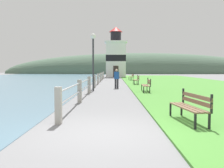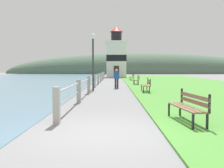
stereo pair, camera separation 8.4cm
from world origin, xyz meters
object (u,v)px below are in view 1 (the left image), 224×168
(lamp_post, at_px, (93,51))
(park_bench_near, at_px, (191,105))
(lighthouse, at_px, (116,56))
(person_strolling, at_px, (117,78))
(park_bench_far, at_px, (137,79))
(park_bench_by_lighthouse, at_px, (132,76))
(park_bench_midway, at_px, (147,84))

(lamp_post, bearing_deg, park_bench_near, -70.26)
(park_bench_near, bearing_deg, lighthouse, -93.79)
(park_bench_near, height_order, person_strolling, person_strolling)
(park_bench_far, relative_size, park_bench_by_lighthouse, 0.95)
(park_bench_by_lighthouse, relative_size, person_strolling, 1.21)
(park_bench_by_lighthouse, bearing_deg, person_strolling, 78.56)
(park_bench_far, distance_m, park_bench_by_lighthouse, 8.27)
(person_strolling, bearing_deg, park_bench_near, -158.74)
(park_bench_midway, distance_m, park_bench_far, 7.46)
(park_bench_far, relative_size, person_strolling, 1.14)
(park_bench_far, xyz_separation_m, lamp_post, (-3.60, -6.48, 2.20))
(park_bench_midway, distance_m, person_strolling, 3.81)
(lighthouse, xyz_separation_m, lamp_post, (-1.77, -27.49, -0.99))
(park_bench_by_lighthouse, bearing_deg, park_bench_near, 87.82)
(park_bench_near, height_order, lighthouse, lighthouse)
(park_bench_near, xyz_separation_m, park_bench_far, (-0.03, 16.60, -0.00))
(park_bench_by_lighthouse, xyz_separation_m, lighthouse, (-1.94, 12.74, 3.19))
(park_bench_near, bearing_deg, park_bench_by_lighthouse, -96.81)
(park_bench_by_lighthouse, bearing_deg, park_bench_midway, 87.54)
(park_bench_by_lighthouse, bearing_deg, lamp_post, 73.88)
(person_strolling, bearing_deg, park_bench_by_lighthouse, 2.70)
(park_bench_far, height_order, lamp_post, lamp_post)
(park_bench_far, bearing_deg, lamp_post, 62.15)
(park_bench_midway, xyz_separation_m, park_bench_by_lighthouse, (0.13, 15.72, -0.00))
(park_bench_far, relative_size, lighthouse, 0.20)
(lighthouse, bearing_deg, park_bench_midway, -86.35)
(park_bench_near, height_order, park_bench_midway, same)
(park_bench_near, xyz_separation_m, park_bench_midway, (-0.05, 9.14, 0.00))
(park_bench_far, height_order, park_bench_by_lighthouse, same)
(park_bench_near, distance_m, lighthouse, 37.78)
(park_bench_by_lighthouse, height_order, person_strolling, person_strolling)
(park_bench_far, bearing_deg, lighthouse, -83.81)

